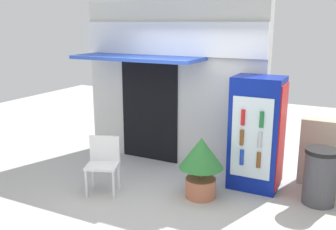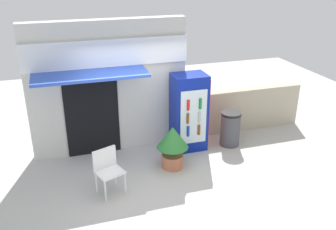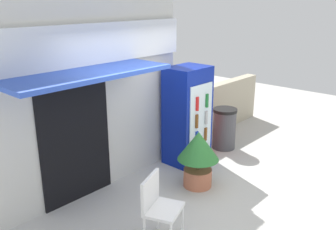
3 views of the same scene
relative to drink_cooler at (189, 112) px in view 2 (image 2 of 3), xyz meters
name	(u,v)px [view 2 (image 2 of 3)]	position (x,y,z in m)	size (l,w,h in m)	color
ground	(155,180)	(-1.13, -1.14, -0.89)	(16.00, 16.00, 0.00)	beige
storefront_building	(108,86)	(-1.75, 0.49, 0.64)	(3.49, 1.13, 2.98)	silver
drink_cooler	(189,112)	(0.00, 0.00, 0.00)	(0.78, 0.65, 1.79)	navy
plastic_chair	(108,167)	(-2.07, -1.21, -0.38)	(0.59, 0.54, 0.87)	white
potted_plant_near_shop	(173,143)	(-0.63, -0.73, -0.32)	(0.67, 0.67, 0.94)	#BC6B4C
trash_bin	(230,129)	(0.99, -0.16, -0.48)	(0.48, 0.48, 0.83)	#47474C
stone_boundary_wall	(251,108)	(1.92, 0.56, -0.35)	(2.66, 0.24, 1.09)	#B7AD93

